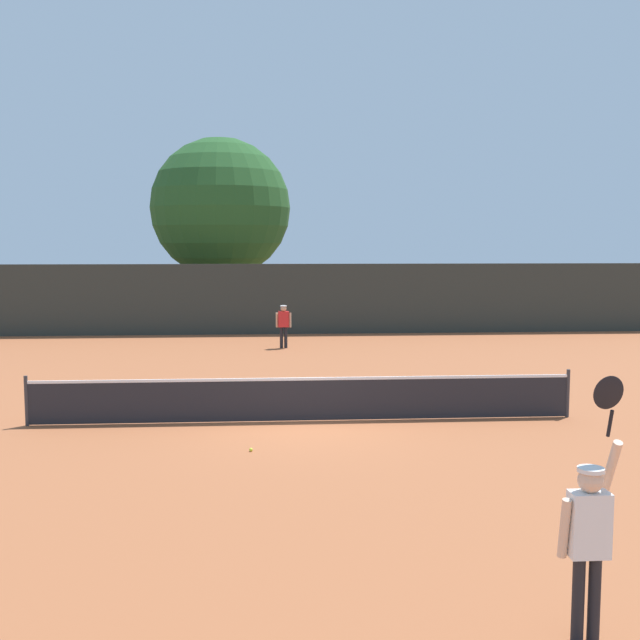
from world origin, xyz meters
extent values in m
plane|color=#9E5633|center=(0.00, 0.00, 0.00)|extent=(120.00, 120.00, 0.00)
cube|color=#232328|center=(0.00, 0.00, 0.48)|extent=(11.73, 0.03, 0.91)
cube|color=white|center=(0.00, 0.00, 0.93)|extent=(11.73, 0.04, 0.06)
cylinder|color=#333338|center=(-5.87, 0.00, 0.54)|extent=(0.08, 0.08, 1.07)
cylinder|color=#333338|center=(5.87, 0.00, 0.54)|extent=(0.08, 0.08, 1.07)
cube|color=#2D332D|center=(0.00, 15.92, 1.48)|extent=(34.52, 0.12, 2.97)
cube|color=white|center=(2.28, -9.37, 1.18)|extent=(0.38, 0.22, 0.64)
sphere|color=beige|center=(2.28, -9.37, 1.61)|extent=(0.24, 0.24, 0.24)
cylinder|color=white|center=(2.28, -9.37, 1.72)|extent=(0.26, 0.26, 0.04)
cylinder|color=black|center=(2.20, -9.37, 0.43)|extent=(0.12, 0.12, 0.86)
cylinder|color=black|center=(2.36, -9.37, 0.43)|extent=(0.12, 0.12, 0.86)
cylinder|color=beige|center=(2.04, -9.37, 1.15)|extent=(0.09, 0.18, 0.61)
cylinder|color=beige|center=(2.52, -9.28, 1.72)|extent=(0.09, 0.33, 0.58)
cylinder|color=black|center=(2.52, -9.22, 2.13)|extent=(0.04, 0.11, 0.28)
ellipsoid|color=black|center=(2.52, -9.16, 2.42)|extent=(0.30, 0.13, 0.36)
cube|color=red|center=(-0.18, 11.57, 1.07)|extent=(0.38, 0.22, 0.58)
sphere|color=tan|center=(-0.18, 11.57, 1.46)|extent=(0.22, 0.22, 0.22)
cylinder|color=white|center=(-0.18, 11.57, 1.55)|extent=(0.23, 0.23, 0.04)
cylinder|color=black|center=(-0.26, 11.57, 0.39)|extent=(0.12, 0.12, 0.78)
cylinder|color=black|center=(-0.10, 11.57, 0.39)|extent=(0.12, 0.12, 0.78)
cylinder|color=tan|center=(-0.42, 11.57, 1.04)|extent=(0.09, 0.17, 0.55)
cylinder|color=tan|center=(0.06, 11.57, 1.04)|extent=(0.09, 0.15, 0.55)
sphere|color=#CCE033|center=(-1.10, -2.34, 0.03)|extent=(0.07, 0.07, 0.07)
cylinder|color=brown|center=(-2.97, 20.69, 1.50)|extent=(0.56, 0.56, 3.01)
sphere|color=#235123|center=(-2.97, 20.69, 5.50)|extent=(6.65, 6.65, 6.65)
cube|color=black|center=(-8.37, 22.50, 0.60)|extent=(2.19, 4.32, 0.90)
cube|color=#2D333D|center=(-8.37, 22.20, 1.37)|extent=(1.85, 2.31, 0.64)
cylinder|color=black|center=(-9.22, 23.90, 0.30)|extent=(0.22, 0.60, 0.60)
cylinder|color=black|center=(-7.52, 23.90, 0.30)|extent=(0.22, 0.60, 0.60)
cylinder|color=black|center=(-9.22, 21.10, 0.30)|extent=(0.22, 0.60, 0.60)
cylinder|color=black|center=(-7.52, 21.10, 0.30)|extent=(0.22, 0.60, 0.60)
cube|color=black|center=(10.50, 23.17, 0.60)|extent=(2.11, 4.29, 0.90)
cube|color=#2D333D|center=(10.50, 22.87, 1.37)|extent=(1.81, 2.28, 0.64)
cylinder|color=black|center=(9.65, 24.57, 0.30)|extent=(0.22, 0.60, 0.60)
cylinder|color=black|center=(11.35, 24.57, 0.30)|extent=(0.22, 0.60, 0.60)
cylinder|color=black|center=(9.65, 21.77, 0.30)|extent=(0.22, 0.60, 0.60)
cylinder|color=black|center=(11.35, 21.77, 0.30)|extent=(0.22, 0.60, 0.60)
camera|label=1|loc=(-0.78, -16.24, 3.87)|focal=42.85mm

